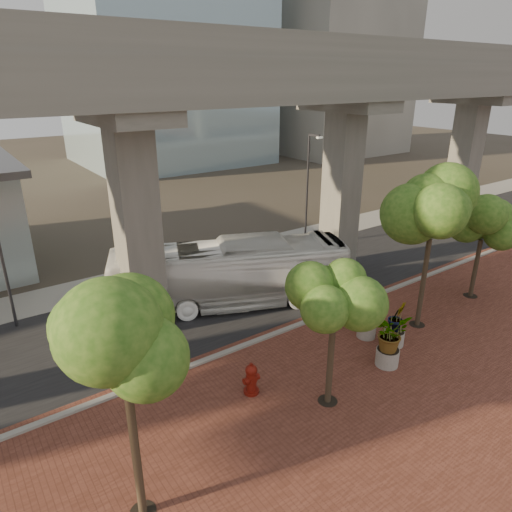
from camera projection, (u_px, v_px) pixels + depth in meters
ground at (277, 308)px, 22.63m from camera, size 160.00×160.00×0.00m
brick_plaza at (412, 392)px, 16.54m from camera, size 70.00×13.00×0.06m
asphalt_road at (254, 293)px, 24.14m from camera, size 90.00×8.00×0.04m
curb_strip at (304, 323)px, 21.08m from camera, size 70.00×0.25×0.16m
far_sidewalk at (203, 261)px, 28.32m from camera, size 90.00×3.00×0.06m
transit_viaduct at (254, 154)px, 21.47m from camera, size 72.00×5.60×12.40m
midrise_block at (334, 67)px, 65.94m from camera, size 18.00×16.00×24.00m
transit_bus at (231, 274)px, 22.41m from camera, size 11.96×7.16×3.29m
parked_car at (449, 208)px, 36.79m from camera, size 5.11×2.31×1.62m
fire_hydrant at (251, 379)px, 16.28m from camera, size 0.62×0.56×1.24m
planter_front at (390, 335)px, 17.60m from camera, size 2.00×2.00×2.20m
planter_right at (368, 310)px, 19.57m from camera, size 2.00×2.00×2.13m
planter_left at (397, 319)px, 19.01m from camera, size 1.84×1.84×2.02m
street_tree_far_west at (122, 348)px, 10.13m from camera, size 3.53×3.53×6.67m
street_tree_near_west at (335, 292)px, 14.50m from camera, size 3.06×3.06×5.70m
street_tree_near_east at (434, 213)px, 19.05m from camera, size 4.05×4.05×7.21m
street_tree_far_east at (484, 222)px, 22.29m from camera, size 3.18×3.18×5.47m
streetlamp_east at (308, 184)px, 29.12m from camera, size 0.37×1.07×7.40m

